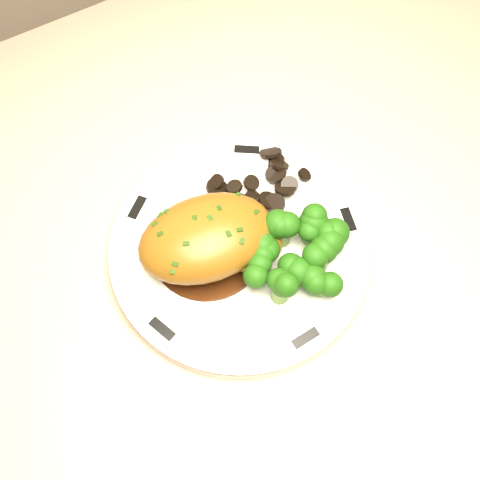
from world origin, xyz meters
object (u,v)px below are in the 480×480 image
chicken_breast (211,239)px  broccoli_florets (296,257)px  counter (447,218)px  plate (240,248)px

chicken_breast → broccoli_florets: chicken_breast is taller
counter → broccoli_florets: size_ratio=22.42×
counter → plate: bearing=-173.2°
broccoli_florets → chicken_breast: bearing=138.4°
plate → chicken_breast: chicken_breast is taller
chicken_breast → counter: bearing=14.9°
counter → chicken_breast: (-0.50, -0.05, 0.50)m
broccoli_florets → counter: bearing=12.7°
counter → plate: counter is taller
plate → chicken_breast: bearing=162.5°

